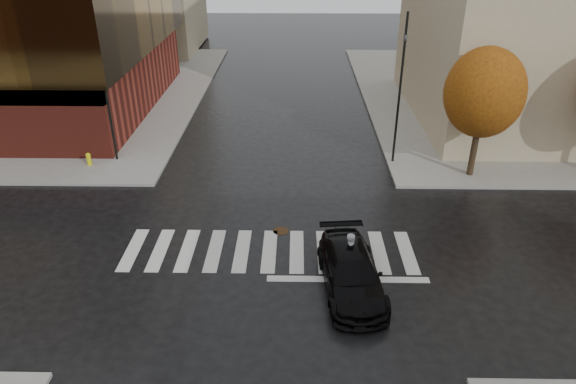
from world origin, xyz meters
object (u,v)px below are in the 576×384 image
Objects in this scene: cyclist at (352,261)px; fire_hydrant at (89,158)px; sedan at (351,272)px; traffic_light_ne at (401,80)px; traffic_light_nw at (104,84)px.

fire_hydrant is at bearing 63.82° from cyclist.
fire_hydrant is (-13.03, 9.99, -0.18)m from sedan.
cyclist is at bearing 72.28° from traffic_light_ne.
traffic_light_ne is (3.15, 10.00, 4.02)m from cyclist.
fire_hydrant is (-1.21, -0.81, -3.81)m from traffic_light_nw.
traffic_light_ne is at bearing 2.86° from fire_hydrant.
traffic_light_nw is 4.08m from fire_hydrant.
cyclist is 11.23m from traffic_light_ne.
traffic_light_ne reaches higher than fire_hydrant.
sedan is at bearing -37.47° from fire_hydrant.
traffic_light_ne is (15.09, 0.00, 0.29)m from traffic_light_nw.
traffic_light_nw is 0.95× the size of traffic_light_ne.
sedan is 0.63× the size of traffic_light_ne.
sedan is at bearing 72.90° from traffic_light_ne.
sedan is 2.72× the size of cyclist.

